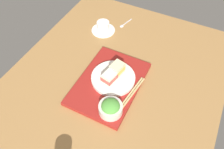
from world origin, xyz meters
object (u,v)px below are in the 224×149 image
salad_bowl (111,108)px  chopsticks_pair (133,92)px  teaspoon (123,24)px  sandwich_far (117,69)px  coffee_cup (103,27)px  sandwich_plate (113,78)px  sandwich_near (109,77)px

salad_bowl → chopsticks_pair: 13.97cm
teaspoon → salad_bowl: bearing=-160.5°
sandwich_far → teaspoon: sandwich_far is taller
salad_bowl → coffee_cup: size_ratio=0.75×
sandwich_far → coffee_cup: sandwich_far is taller
sandwich_far → salad_bowl: size_ratio=0.69×
salad_bowl → teaspoon: (57.20, 20.21, -4.53)cm
sandwich_far → salad_bowl: bearing=-162.2°
sandwich_far → teaspoon: bearing=20.2°
sandwich_far → coffee_cup: 36.48cm
salad_bowl → chopsticks_pair: salad_bowl is taller
chopsticks_pair → sandwich_far: bearing=61.0°
sandwich_plate → chopsticks_pair: size_ratio=1.07×
sandwich_plate → salad_bowl: salad_bowl is taller
teaspoon → coffee_cup: bearing=139.8°
chopsticks_pair → teaspoon: size_ratio=1.83×
sandwich_plate → chopsticks_pair: bearing=-105.5°
sandwich_near → teaspoon: 46.14cm
sandwich_near → salad_bowl: 15.21cm
sandwich_far → chopsticks_pair: (-5.95, -10.73, -4.41)cm
sandwich_far → salad_bowl: 19.92cm
sandwich_near → chopsticks_pair: size_ratio=0.38×
sandwich_plate → sandwich_far: (2.80, -0.61, 3.89)cm
sandwich_near → chopsticks_pair: sandwich_near is taller
coffee_cup → sandwich_plate: bearing=-144.7°
sandwich_near → coffee_cup: 40.25cm
chopsticks_pair → sandwich_plate: bearing=74.5°
salad_bowl → teaspoon: 60.83cm
coffee_cup → teaspoon: (10.03, -8.49, -2.08)cm
sandwich_far → chopsticks_pair: sandwich_far is taller
sandwich_near → sandwich_far: bearing=-12.3°
salad_bowl → sandwich_near: bearing=28.8°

